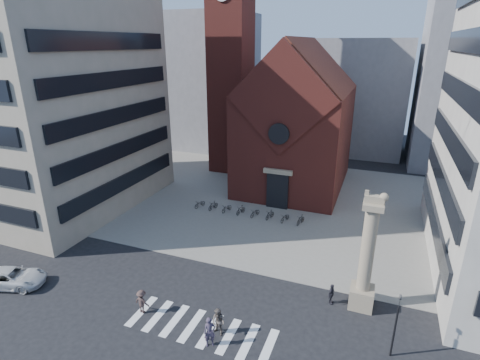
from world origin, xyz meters
The scene contains 23 objects.
ground centered at (0.00, 0.00, 0.00)m, with size 120.00×120.00×0.00m, color black.
piazza centered at (0.00, 19.00, 0.03)m, with size 46.00×30.00×0.05m, color gray.
zebra_crossing centered at (0.55, -3.00, 0.01)m, with size 10.20×3.20×0.01m, color white, non-canonical shape.
church centered at (0.00, 25.04, 7.98)m, with size 12.00×16.65×18.00m.
campanile centered at (-10.00, 28.00, 15.74)m, with size 5.50×5.50×31.20m.
building_left centered at (-24.00, 10.00, 13.00)m, with size 18.00×20.00×26.00m, color tan.
bg_block_left centered at (-20.00, 40.00, 11.00)m, with size 16.00×14.00×22.00m, color gray.
bg_block_mid centered at (6.00, 45.00, 9.00)m, with size 14.00×12.00×18.00m, color gray.
lion_column centered at (10.01, 3.00, 3.46)m, with size 1.63×1.60×8.68m.
traffic_light centered at (12.00, -1.00, 2.29)m, with size 0.13×0.16×4.30m.
white_car centered at (-14.85, -4.07, 0.69)m, with size 2.29×4.96×1.38m, color silver.
pedestrian_0 centered at (1.72, -4.08, 0.98)m, with size 0.72×0.47×1.96m, color #3B3144.
pedestrian_1 centered at (1.82, -3.06, 0.93)m, with size 0.91×0.71×1.87m, color #5F544C.
pedestrian_2 centered at (8.01, 2.54, 0.77)m, with size 0.91×0.38×1.55m, color #25242B.
pedestrian_3 centered at (-3.86, -3.04, 0.86)m, with size 1.12×0.64×1.73m, color #412F2B.
scooter_0 centered at (-8.05, 13.87, 0.47)m, with size 0.56×1.60×0.84m, color black.
scooter_1 centered at (-6.42, 13.87, 0.52)m, with size 0.44×1.56×0.93m, color black.
scooter_2 centered at (-4.79, 13.87, 0.47)m, with size 0.56×1.60×0.84m, color black.
scooter_3 centered at (-3.17, 13.87, 0.52)m, with size 0.44×1.56×0.93m, color black.
scooter_4 centered at (-1.54, 13.87, 0.47)m, with size 0.56×1.60×0.84m, color black.
scooter_5 centered at (0.09, 13.87, 0.52)m, with size 0.44×1.56×0.93m, color black.
scooter_6 centered at (1.72, 13.87, 0.47)m, with size 0.56×1.60×0.84m, color black.
scooter_7 centered at (3.34, 13.87, 0.52)m, with size 0.44×1.56×0.93m, color black.
Camera 1 is at (9.89, -20.18, 17.37)m, focal length 28.00 mm.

